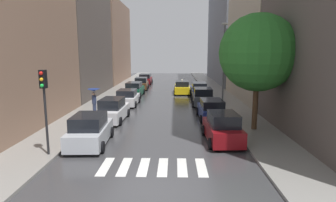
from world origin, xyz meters
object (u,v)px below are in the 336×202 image
object	(u,v)px
parked_car_right_third	(203,97)
parked_car_right_fourth	(199,90)
parked_car_right_nearest	(222,128)
street_tree_right	(258,53)
parked_car_left_third	(127,98)
parked_car_left_fourth	(134,90)
parked_car_left_sixth	(145,79)
pedestrian_foreground	(94,96)
parked_car_left_second	(113,110)
traffic_light_left_corner	(44,94)
parked_car_right_second	(211,110)
parked_car_left_nearest	(90,131)
lamp_post_right	(224,60)
parked_car_left_fifth	(141,84)
taxi_midroad	(182,87)

from	to	relation	value
parked_car_right_third	parked_car_right_fourth	distance (m)	5.25
parked_car_right_nearest	street_tree_right	world-z (taller)	street_tree_right
parked_car_left_third	parked_car_left_fourth	distance (m)	5.82
parked_car_left_sixth	pedestrian_foreground	xyz separation A→B (m)	(-1.87, -23.51, 0.89)
parked_car_left_second	parked_car_right_third	bearing A→B (deg)	-45.88
parked_car_left_sixth	traffic_light_left_corner	size ratio (longest dim) A/B	1.08
parked_car_left_fourth	parked_car_left_sixth	size ratio (longest dim) A/B	1.03
parked_car_right_nearest	parked_car_right_second	world-z (taller)	parked_car_right_nearest
parked_car_left_nearest	parked_car_left_third	size ratio (longest dim) A/B	1.06
parked_car_left_second	parked_car_left_third	xyz separation A→B (m)	(0.08, 6.54, -0.08)
parked_car_right_nearest	lamp_post_right	world-z (taller)	lamp_post_right
parked_car_left_fourth	parked_car_right_second	world-z (taller)	parked_car_left_fourth
traffic_light_left_corner	parked_car_left_fourth	bearing A→B (deg)	85.39
parked_car_left_fifth	parked_car_right_third	distance (m)	13.97
parked_car_left_third	parked_car_left_sixth	xyz separation A→B (m)	(-0.08, 18.63, 0.04)
parked_car_right_second	parked_car_right_nearest	bearing A→B (deg)	177.60
parked_car_left_fifth	parked_car_right_second	xyz separation A→B (m)	(7.63, -17.81, -0.04)
parked_car_right_fourth	taxi_midroad	distance (m)	3.36
parked_car_left_third	parked_car_right_fourth	distance (m)	9.38
parked_car_left_fourth	parked_car_left_fifth	bearing A→B (deg)	0.64
parked_car_left_fifth	lamp_post_right	distance (m)	16.52
parked_car_right_third	lamp_post_right	distance (m)	4.36
parked_car_left_nearest	lamp_post_right	world-z (taller)	lamp_post_right
parked_car_left_sixth	parked_car_right_second	xyz separation A→B (m)	(7.73, -24.39, -0.04)
parked_car_left_sixth	parked_car_right_nearest	world-z (taller)	parked_car_right_nearest
parked_car_left_third	parked_car_right_second	xyz separation A→B (m)	(7.64, -5.76, 0.00)
parked_car_right_second	taxi_midroad	world-z (taller)	taxi_midroad
parked_car_left_fifth	traffic_light_left_corner	bearing A→B (deg)	174.94
parked_car_left_second	traffic_light_left_corner	bearing A→B (deg)	170.25
parked_car_left_second	street_tree_right	bearing A→B (deg)	-102.10
parked_car_right_third	taxi_midroad	distance (m)	8.22
street_tree_right	parked_car_left_second	bearing A→B (deg)	165.60
parked_car_left_third	parked_car_right_nearest	world-z (taller)	parked_car_right_nearest
parked_car_left_sixth	lamp_post_right	bearing A→B (deg)	-154.42
traffic_light_left_corner	taxi_midroad	bearing A→B (deg)	71.86
parked_car_right_fourth	parked_car_left_fifth	bearing A→B (deg)	49.41
parked_car_left_sixth	parked_car_right_third	bearing A→B (deg)	-157.22
taxi_midroad	street_tree_right	distance (m)	18.53
parked_car_left_sixth	parked_car_right_nearest	distance (m)	31.19
pedestrian_foreground	street_tree_right	world-z (taller)	street_tree_right
parked_car_left_nearest	parked_car_right_nearest	size ratio (longest dim) A/B	1.07
parked_car_left_sixth	parked_car_right_second	size ratio (longest dim) A/B	1.04
parked_car_left_sixth	taxi_midroad	world-z (taller)	taxi_midroad
parked_car_right_second	parked_car_right_fourth	size ratio (longest dim) A/B	0.93
pedestrian_foreground	lamp_post_right	size ratio (longest dim) A/B	0.27
parked_car_right_third	street_tree_right	distance (m)	10.72
parked_car_right_third	street_tree_right	world-z (taller)	street_tree_right
parked_car_left_third	lamp_post_right	bearing A→B (deg)	-96.21
pedestrian_foreground	parked_car_right_fourth	bearing A→B (deg)	-14.39
parked_car_left_sixth	street_tree_right	bearing A→B (deg)	-159.62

